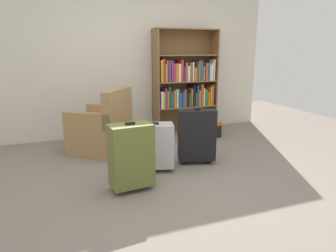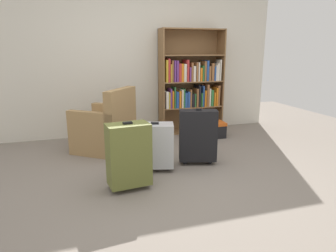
{
  "view_description": "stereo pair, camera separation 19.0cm",
  "coord_description": "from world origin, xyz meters",
  "px_view_note": "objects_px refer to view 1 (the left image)",
  "views": [
    {
      "loc": [
        -1.23,
        -2.83,
        1.42
      ],
      "look_at": [
        -0.03,
        0.38,
        0.55
      ],
      "focal_mm": 32.46,
      "sensor_mm": 36.0,
      "label": 1
    },
    {
      "loc": [
        -1.05,
        -2.89,
        1.42
      ],
      "look_at": [
        -0.03,
        0.38,
        0.55
      ],
      "focal_mm": 32.46,
      "sensor_mm": 36.0,
      "label": 2
    }
  ],
  "objects_px": {
    "bookshelf": "(185,83)",
    "mug": "(135,146)",
    "storage_box": "(204,129)",
    "armchair": "(103,130)",
    "suitcase_black": "(197,135)",
    "suitcase_silver": "(155,145)",
    "suitcase_olive": "(131,155)"
  },
  "relations": [
    {
      "from": "armchair",
      "to": "suitcase_olive",
      "type": "relative_size",
      "value": 1.37
    },
    {
      "from": "suitcase_silver",
      "to": "suitcase_olive",
      "type": "distance_m",
      "value": 0.57
    },
    {
      "from": "bookshelf",
      "to": "mug",
      "type": "height_order",
      "value": "bookshelf"
    },
    {
      "from": "suitcase_silver",
      "to": "storage_box",
      "type": "bearing_deg",
      "value": 41.45
    },
    {
      "from": "storage_box",
      "to": "suitcase_silver",
      "type": "height_order",
      "value": "suitcase_silver"
    },
    {
      "from": "bookshelf",
      "to": "suitcase_olive",
      "type": "height_order",
      "value": "bookshelf"
    },
    {
      "from": "mug",
      "to": "storage_box",
      "type": "distance_m",
      "value": 1.26
    },
    {
      "from": "storage_box",
      "to": "suitcase_black",
      "type": "relative_size",
      "value": 0.71
    },
    {
      "from": "mug",
      "to": "suitcase_black",
      "type": "xyz_separation_m",
      "value": [
        0.6,
        -0.81,
        0.32
      ]
    },
    {
      "from": "armchair",
      "to": "mug",
      "type": "height_order",
      "value": "armchair"
    },
    {
      "from": "bookshelf",
      "to": "armchair",
      "type": "bearing_deg",
      "value": -157.53
    },
    {
      "from": "mug",
      "to": "suitcase_silver",
      "type": "height_order",
      "value": "suitcase_silver"
    },
    {
      "from": "storage_box",
      "to": "bookshelf",
      "type": "bearing_deg",
      "value": 108.16
    },
    {
      "from": "storage_box",
      "to": "armchair",
      "type": "bearing_deg",
      "value": -174.78
    },
    {
      "from": "bookshelf",
      "to": "suitcase_black",
      "type": "relative_size",
      "value": 2.45
    },
    {
      "from": "suitcase_silver",
      "to": "suitcase_black",
      "type": "distance_m",
      "value": 0.57
    },
    {
      "from": "armchair",
      "to": "suitcase_black",
      "type": "relative_size",
      "value": 1.37
    },
    {
      "from": "bookshelf",
      "to": "suitcase_black",
      "type": "xyz_separation_m",
      "value": [
        -0.48,
        -1.51,
        -0.48
      ]
    },
    {
      "from": "mug",
      "to": "storage_box",
      "type": "relative_size",
      "value": 0.24
    },
    {
      "from": "suitcase_olive",
      "to": "mug",
      "type": "bearing_deg",
      "value": 74.29
    },
    {
      "from": "bookshelf",
      "to": "armchair",
      "type": "height_order",
      "value": "bookshelf"
    },
    {
      "from": "mug",
      "to": "storage_box",
      "type": "xyz_separation_m",
      "value": [
        1.24,
        0.22,
        0.09
      ]
    },
    {
      "from": "suitcase_silver",
      "to": "suitcase_olive",
      "type": "bearing_deg",
      "value": -133.25
    },
    {
      "from": "mug",
      "to": "suitcase_silver",
      "type": "relative_size",
      "value": 0.2
    },
    {
      "from": "bookshelf",
      "to": "suitcase_silver",
      "type": "xyz_separation_m",
      "value": [
        -1.05,
        -1.54,
        -0.55
      ]
    },
    {
      "from": "mug",
      "to": "suitcase_olive",
      "type": "height_order",
      "value": "suitcase_olive"
    },
    {
      "from": "bookshelf",
      "to": "suitcase_silver",
      "type": "height_order",
      "value": "bookshelf"
    },
    {
      "from": "bookshelf",
      "to": "mug",
      "type": "relative_size",
      "value": 14.55
    },
    {
      "from": "armchair",
      "to": "suitcase_olive",
      "type": "height_order",
      "value": "armchair"
    },
    {
      "from": "mug",
      "to": "suitcase_silver",
      "type": "bearing_deg",
      "value": -87.56
    },
    {
      "from": "suitcase_silver",
      "to": "suitcase_black",
      "type": "relative_size",
      "value": 0.82
    },
    {
      "from": "suitcase_black",
      "to": "armchair",
      "type": "bearing_deg",
      "value": 139.85
    }
  ]
}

